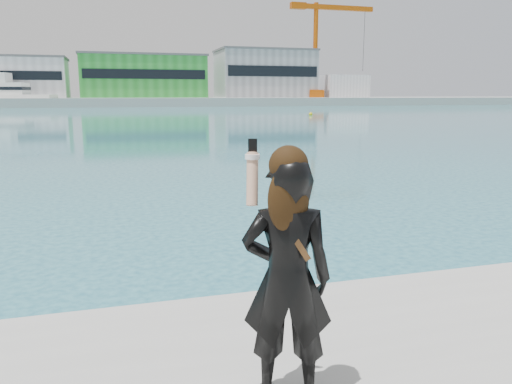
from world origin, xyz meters
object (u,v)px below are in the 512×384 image
dock_crane (320,47)px  woman (287,272)px  motor_yacht (2,95)px  buoy_near (311,115)px

dock_crane → woman: (-52.71, -122.72, -13.43)m
motor_yacht → buoy_near: bearing=-37.6°
dock_crane → buoy_near: bearing=-114.0°
dock_crane → woman: dock_crane is taller
dock_crane → woman: 134.23m
dock_crane → woman: size_ratio=14.54×
woman → dock_crane: bearing=-95.8°
dock_crane → motor_yacht: 77.14m
dock_crane → motor_yacht: (-76.00, -4.68, -12.35)m
dock_crane → motor_yacht: bearing=-176.5°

